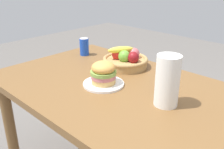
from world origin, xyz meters
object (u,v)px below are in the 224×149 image
object	(u,v)px
soda_can	(84,47)
sandwich	(103,72)
paper_towel_roll	(167,81)
plate	(104,84)
fruit_basket	(126,60)

from	to	relation	value
soda_can	sandwich	bearing A→B (deg)	-29.58
sandwich	paper_towel_roll	xyz separation A→B (m)	(0.36, 0.05, 0.05)
plate	soda_can	xyz separation A→B (m)	(-0.48, 0.27, 0.06)
plate	soda_can	world-z (taller)	soda_can
plate	sandwich	distance (m)	0.07
plate	fruit_basket	distance (m)	0.31
soda_can	fruit_basket	bearing A→B (deg)	3.92
paper_towel_roll	fruit_basket	bearing A→B (deg)	151.66
soda_can	paper_towel_roll	size ratio (longest dim) A/B	0.53
paper_towel_roll	plate	bearing A→B (deg)	-172.58
fruit_basket	plate	bearing A→B (deg)	-71.60
plate	paper_towel_roll	bearing A→B (deg)	7.42
sandwich	soda_can	size ratio (longest dim) A/B	1.12
plate	sandwich	xyz separation A→B (m)	(0.00, 0.00, 0.07)
plate	paper_towel_roll	world-z (taller)	paper_towel_roll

